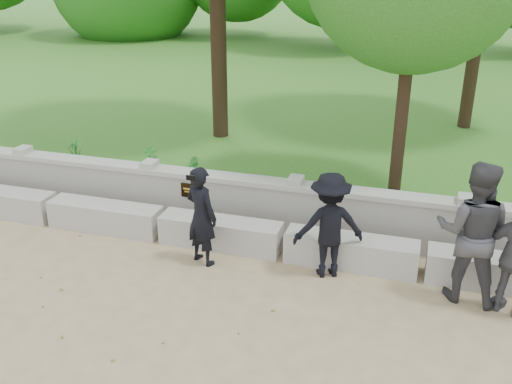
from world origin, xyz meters
TOP-DOWN VIEW (x-y plane):
  - ground at (0.00, 0.00)m, footprint 80.00×80.00m
  - lawn at (0.00, 14.00)m, footprint 40.00×22.00m
  - concrete_bench at (0.00, 1.90)m, footprint 11.90×0.45m
  - parapet_wall at (0.00, 2.60)m, footprint 12.50×0.35m
  - man_main at (0.92, 1.38)m, footprint 0.64×0.61m
  - visitor_left at (4.54, 1.52)m, footprint 1.02×0.85m
  - visitor_mid at (2.72, 1.57)m, footprint 1.13×0.91m
  - shrub_a at (-1.13, 3.81)m, footprint 0.36×0.37m
  - shrub_b at (-0.06, 3.30)m, footprint 0.36×0.41m
  - shrub_d at (-2.60, 3.58)m, footprint 0.49×0.49m

SIDE VIEW (x-z plane):
  - ground at x=0.00m, z-range 0.00..0.00m
  - lawn at x=0.00m, z-range 0.00..0.25m
  - concrete_bench at x=0.00m, z-range 0.00..0.45m
  - parapet_wall at x=0.00m, z-range 0.01..0.91m
  - shrub_a at x=-1.13m, z-range 0.25..0.83m
  - shrub_b at x=-0.06m, z-range 0.25..0.87m
  - shrub_d at x=-2.60m, z-range 0.25..0.90m
  - man_main at x=0.92m, z-range 0.00..1.49m
  - visitor_mid at x=2.72m, z-range 0.00..1.52m
  - visitor_left at x=4.54m, z-range 0.00..1.90m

